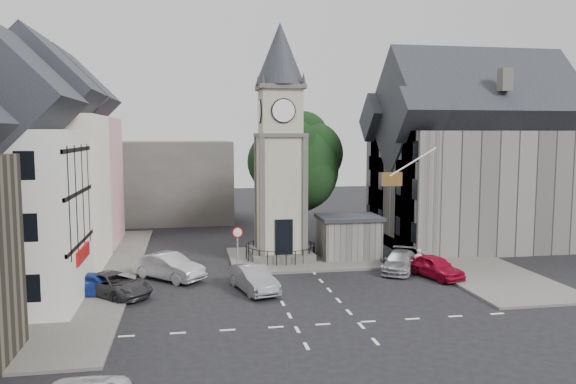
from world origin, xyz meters
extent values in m
plane|color=black|center=(0.00, 0.00, 0.00)|extent=(120.00, 120.00, 0.00)
cube|color=#595651|center=(-12.50, 6.00, 0.07)|extent=(6.00, 30.00, 0.14)
cube|color=#595651|center=(12.00, 8.00, 0.07)|extent=(6.00, 26.00, 0.14)
cube|color=#595651|center=(1.50, 8.00, 0.08)|extent=(10.00, 8.00, 0.16)
cube|color=silver|center=(0.00, -5.50, 0.01)|extent=(20.00, 8.00, 0.01)
cube|color=#4C4944|center=(0.00, 8.00, 0.35)|extent=(4.20, 4.20, 0.70)
torus|color=black|center=(0.00, 8.00, 1.08)|extent=(4.86, 4.86, 0.06)
cube|color=#A09B81|center=(0.00, 8.00, 4.70)|extent=(3.00, 3.00, 8.00)
cube|color=black|center=(0.00, 6.55, 1.90)|extent=(1.20, 0.25, 2.40)
cube|color=#4C4944|center=(0.00, 8.00, 8.70)|extent=(3.30, 3.30, 0.25)
cube|color=#A09B81|center=(0.00, 8.00, 10.30)|extent=(2.70, 2.70, 3.20)
cylinder|color=white|center=(0.00, 6.60, 10.30)|extent=(1.50, 0.12, 1.50)
cube|color=#4C4944|center=(0.00, 8.00, 11.90)|extent=(3.10, 3.10, 0.30)
cone|color=black|center=(0.00, 8.00, 14.15)|extent=(3.40, 3.40, 4.20)
cube|color=#55524F|center=(4.80, 7.50, 1.40)|extent=(4.00, 3.00, 2.80)
cube|color=black|center=(4.80, 7.50, 2.95)|extent=(4.30, 3.30, 0.25)
cylinder|color=black|center=(2.00, 13.00, 2.20)|extent=(0.70, 0.70, 4.40)
cylinder|color=black|center=(-3.20, 5.50, 1.25)|extent=(0.10, 0.10, 2.50)
cone|color=#A50C0C|center=(-3.20, 5.40, 2.50)|extent=(0.70, 0.06, 0.70)
cone|color=white|center=(-3.20, 5.38, 2.50)|extent=(0.54, 0.04, 0.54)
cube|color=pink|center=(-15.50, 16.00, 5.00)|extent=(7.50, 7.00, 10.00)
cube|color=#F3EACC|center=(-15.50, 8.00, 5.00)|extent=(7.50, 7.00, 10.00)
cube|color=silver|center=(-15.50, 0.00, 4.50)|extent=(7.50, 7.00, 9.00)
cube|color=#4C4944|center=(-12.00, 28.00, 4.00)|extent=(20.00, 10.00, 8.00)
cube|color=#55524F|center=(16.00, 11.00, 4.50)|extent=(14.00, 10.00, 9.00)
cube|color=#55524F|center=(9.80, 7.50, 4.50)|extent=(1.60, 4.40, 9.00)
cube|color=#55524F|center=(9.80, 14.50, 4.50)|extent=(1.60, 4.40, 9.00)
cube|color=#55524F|center=(9.20, 10.00, 0.45)|extent=(0.40, 16.00, 0.90)
cylinder|color=white|center=(8.00, 4.00, 7.00)|extent=(3.17, 0.10, 1.89)
plane|color=#B21414|center=(6.60, 4.00, 5.90)|extent=(1.40, 0.00, 1.40)
imported|color=navy|center=(-11.50, 1.04, 0.68)|extent=(4.07, 1.88, 1.35)
imported|color=#B4B5BD|center=(-7.50, 3.97, 0.79)|extent=(4.63, 4.48, 1.57)
imported|color=#2E2E30|center=(-10.31, 0.84, 0.65)|extent=(4.84, 4.75, 1.29)
imported|color=gray|center=(-2.74, 0.50, 0.73)|extent=(2.63, 4.66, 1.45)
imported|color=#95969C|center=(7.00, 3.42, 0.64)|extent=(3.78, 4.71, 1.28)
imported|color=maroon|center=(8.59, 1.54, 0.68)|extent=(2.72, 4.31, 1.37)
imported|color=beige|center=(8.00, 2.81, 0.78)|extent=(0.59, 0.41, 1.56)
camera|label=1|loc=(-6.17, -30.05, 8.83)|focal=35.00mm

